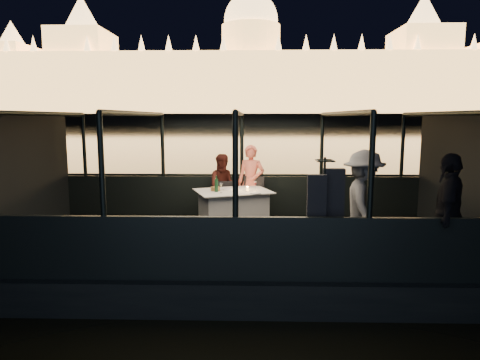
{
  "coord_description": "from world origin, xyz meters",
  "views": [
    {
      "loc": [
        0.21,
        -7.65,
        2.73
      ],
      "look_at": [
        0.0,
        0.4,
        1.55
      ],
      "focal_mm": 32.0,
      "sensor_mm": 36.0,
      "label": 1
    }
  ],
  "objects_px": {
    "coat_stand": "(323,213)",
    "passenger_dark": "(448,217)",
    "chair_port_left": "(224,200)",
    "person_man_maroon": "(224,185)",
    "person_woman_coral": "(251,186)",
    "wine_bottle": "(216,184)",
    "passenger_stripe": "(363,206)",
    "dining_table_central": "(233,209)",
    "chair_port_right": "(254,202)"
  },
  "relations": [
    {
      "from": "coat_stand",
      "to": "passenger_dark",
      "type": "bearing_deg",
      "value": 1.04
    },
    {
      "from": "chair_port_left",
      "to": "person_man_maroon",
      "type": "distance_m",
      "value": 0.37
    },
    {
      "from": "chair_port_left",
      "to": "person_man_maroon",
      "type": "bearing_deg",
      "value": 85.6
    },
    {
      "from": "coat_stand",
      "to": "chair_port_left",
      "type": "bearing_deg",
      "value": 116.95
    },
    {
      "from": "person_woman_coral",
      "to": "wine_bottle",
      "type": "xyz_separation_m",
      "value": [
        -0.69,
        -0.87,
        0.17
      ]
    },
    {
      "from": "chair_port_left",
      "to": "passenger_stripe",
      "type": "relative_size",
      "value": 0.48
    },
    {
      "from": "coat_stand",
      "to": "person_woman_coral",
      "type": "xyz_separation_m",
      "value": [
        -1.02,
        3.32,
        -0.15
      ]
    },
    {
      "from": "person_woman_coral",
      "to": "person_man_maroon",
      "type": "distance_m",
      "value": 0.6
    },
    {
      "from": "chair_port_left",
      "to": "person_woman_coral",
      "type": "xyz_separation_m",
      "value": [
        0.59,
        0.15,
        0.3
      ]
    },
    {
      "from": "coat_stand",
      "to": "person_woman_coral",
      "type": "bearing_deg",
      "value": 107.09
    },
    {
      "from": "chair_port_left",
      "to": "wine_bottle",
      "type": "height_order",
      "value": "wine_bottle"
    },
    {
      "from": "chair_port_left",
      "to": "dining_table_central",
      "type": "bearing_deg",
      "value": -75.37
    },
    {
      "from": "person_woman_coral",
      "to": "chair_port_left",
      "type": "bearing_deg",
      "value": -150.26
    },
    {
      "from": "dining_table_central",
      "to": "passenger_stripe",
      "type": "distance_m",
      "value": 2.85
    },
    {
      "from": "passenger_stripe",
      "to": "coat_stand",
      "type": "bearing_deg",
      "value": 141.21
    },
    {
      "from": "person_man_maroon",
      "to": "chair_port_left",
      "type": "bearing_deg",
      "value": -92.54
    },
    {
      "from": "dining_table_central",
      "to": "person_man_maroon",
      "type": "xyz_separation_m",
      "value": [
        -0.24,
        0.78,
        0.36
      ]
    },
    {
      "from": "chair_port_right",
      "to": "passenger_stripe",
      "type": "bearing_deg",
      "value": -40.66
    },
    {
      "from": "chair_port_left",
      "to": "person_woman_coral",
      "type": "distance_m",
      "value": 0.68
    },
    {
      "from": "coat_stand",
      "to": "person_woman_coral",
      "type": "relative_size",
      "value": 1.03
    },
    {
      "from": "passenger_dark",
      "to": "person_man_maroon",
      "type": "bearing_deg",
      "value": -106.8
    },
    {
      "from": "chair_port_right",
      "to": "chair_port_left",
      "type": "bearing_deg",
      "value": -177.35
    },
    {
      "from": "chair_port_left",
      "to": "passenger_dark",
      "type": "height_order",
      "value": "passenger_dark"
    },
    {
      "from": "chair_port_left",
      "to": "passenger_stripe",
      "type": "bearing_deg",
      "value": -52.72
    },
    {
      "from": "dining_table_central",
      "to": "passenger_dark",
      "type": "height_order",
      "value": "passenger_dark"
    },
    {
      "from": "dining_table_central",
      "to": "chair_port_left",
      "type": "bearing_deg",
      "value": 111.96
    },
    {
      "from": "person_man_maroon",
      "to": "coat_stand",
      "type": "bearing_deg",
      "value": -69.86
    },
    {
      "from": "person_woman_coral",
      "to": "wine_bottle",
      "type": "relative_size",
      "value": 5.04
    },
    {
      "from": "person_man_maroon",
      "to": "wine_bottle",
      "type": "relative_size",
      "value": 4.41
    },
    {
      "from": "coat_stand",
      "to": "wine_bottle",
      "type": "height_order",
      "value": "coat_stand"
    },
    {
      "from": "coat_stand",
      "to": "passenger_stripe",
      "type": "relative_size",
      "value": 0.97
    },
    {
      "from": "coat_stand",
      "to": "passenger_dark",
      "type": "distance_m",
      "value": 1.75
    },
    {
      "from": "chair_port_right",
      "to": "passenger_dark",
      "type": "height_order",
      "value": "passenger_dark"
    },
    {
      "from": "passenger_stripe",
      "to": "dining_table_central",
      "type": "bearing_deg",
      "value": 55.15
    },
    {
      "from": "chair_port_right",
      "to": "passenger_stripe",
      "type": "distance_m",
      "value": 2.88
    },
    {
      "from": "wine_bottle",
      "to": "chair_port_right",
      "type": "bearing_deg",
      "value": 38.32
    },
    {
      "from": "chair_port_left",
      "to": "passenger_stripe",
      "type": "height_order",
      "value": "passenger_stripe"
    },
    {
      "from": "chair_port_right",
      "to": "passenger_dark",
      "type": "distance_m",
      "value": 4.07
    },
    {
      "from": "passenger_dark",
      "to": "dining_table_central",
      "type": "bearing_deg",
      "value": -101.34
    },
    {
      "from": "dining_table_central",
      "to": "chair_port_left",
      "type": "relative_size",
      "value": 1.73
    },
    {
      "from": "dining_table_central",
      "to": "chair_port_right",
      "type": "distance_m",
      "value": 0.63
    },
    {
      "from": "dining_table_central",
      "to": "wine_bottle",
      "type": "xyz_separation_m",
      "value": [
        -0.32,
        -0.15,
        0.53
      ]
    },
    {
      "from": "dining_table_central",
      "to": "passenger_stripe",
      "type": "height_order",
      "value": "passenger_stripe"
    },
    {
      "from": "chair_port_right",
      "to": "person_man_maroon",
      "type": "distance_m",
      "value": 0.81
    },
    {
      "from": "dining_table_central",
      "to": "chair_port_right",
      "type": "height_order",
      "value": "chair_port_right"
    },
    {
      "from": "person_woman_coral",
      "to": "chair_port_right",
      "type": "bearing_deg",
      "value": -60.34
    },
    {
      "from": "passenger_dark",
      "to": "wine_bottle",
      "type": "distance_m",
      "value": 4.22
    },
    {
      "from": "coat_stand",
      "to": "wine_bottle",
      "type": "bearing_deg",
      "value": 124.83
    },
    {
      "from": "passenger_stripe",
      "to": "chair_port_right",
      "type": "bearing_deg",
      "value": 42.53
    },
    {
      "from": "passenger_dark",
      "to": "passenger_stripe",
      "type": "bearing_deg",
      "value": -98.51
    }
  ]
}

